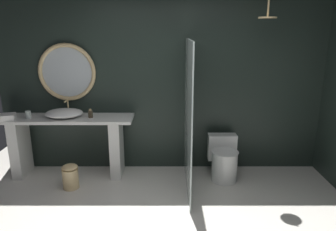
{
  "coord_description": "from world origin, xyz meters",
  "views": [
    {
      "loc": [
        0.05,
        -2.68,
        2.09
      ],
      "look_at": [
        0.05,
        1.0,
        1.06
      ],
      "focal_mm": 33.85,
      "sensor_mm": 36.0,
      "label": 1
    }
  ],
  "objects_px": {
    "vessel_sink": "(65,113)",
    "toilet": "(224,159)",
    "rain_shower_head": "(268,16)",
    "round_wall_mirror": "(67,72)",
    "tumbler_cup": "(29,115)",
    "soap_dispenser": "(91,114)",
    "waste_bin": "(71,176)",
    "folded_hand_towel": "(5,117)"
  },
  "relations": [
    {
      "from": "vessel_sink",
      "to": "toilet",
      "type": "height_order",
      "value": "vessel_sink"
    },
    {
      "from": "vessel_sink",
      "to": "rain_shower_head",
      "type": "height_order",
      "value": "rain_shower_head"
    },
    {
      "from": "round_wall_mirror",
      "to": "toilet",
      "type": "bearing_deg",
      "value": -8.75
    },
    {
      "from": "round_wall_mirror",
      "to": "tumbler_cup",
      "type": "bearing_deg",
      "value": -150.55
    },
    {
      "from": "round_wall_mirror",
      "to": "vessel_sink",
      "type": "bearing_deg",
      "value": -95.39
    },
    {
      "from": "vessel_sink",
      "to": "tumbler_cup",
      "type": "relative_size",
      "value": 4.9
    },
    {
      "from": "vessel_sink",
      "to": "toilet",
      "type": "distance_m",
      "value": 2.34
    },
    {
      "from": "soap_dispenser",
      "to": "toilet",
      "type": "xyz_separation_m",
      "value": [
        1.87,
        -0.1,
        -0.64
      ]
    },
    {
      "from": "toilet",
      "to": "tumbler_cup",
      "type": "bearing_deg",
      "value": 178.71
    },
    {
      "from": "tumbler_cup",
      "to": "waste_bin",
      "type": "distance_m",
      "value": 1.05
    },
    {
      "from": "round_wall_mirror",
      "to": "folded_hand_towel",
      "type": "distance_m",
      "value": 1.03
    },
    {
      "from": "folded_hand_towel",
      "to": "toilet",
      "type": "bearing_deg",
      "value": 0.48
    },
    {
      "from": "toilet",
      "to": "folded_hand_towel",
      "type": "bearing_deg",
      "value": -179.52
    },
    {
      "from": "vessel_sink",
      "to": "soap_dispenser",
      "type": "distance_m",
      "value": 0.38
    },
    {
      "from": "tumbler_cup",
      "to": "folded_hand_towel",
      "type": "xyz_separation_m",
      "value": [
        -0.28,
        -0.09,
        -0.01
      ]
    },
    {
      "from": "toilet",
      "to": "vessel_sink",
      "type": "bearing_deg",
      "value": 176.73
    },
    {
      "from": "round_wall_mirror",
      "to": "folded_hand_towel",
      "type": "relative_size",
      "value": 3.2
    },
    {
      "from": "folded_hand_towel",
      "to": "round_wall_mirror",
      "type": "bearing_deg",
      "value": 25.25
    },
    {
      "from": "vessel_sink",
      "to": "tumbler_cup",
      "type": "bearing_deg",
      "value": -172.05
    },
    {
      "from": "soap_dispenser",
      "to": "toilet",
      "type": "distance_m",
      "value": 1.98
    },
    {
      "from": "waste_bin",
      "to": "rain_shower_head",
      "type": "bearing_deg",
      "value": 5.08
    },
    {
      "from": "tumbler_cup",
      "to": "soap_dispenser",
      "type": "relative_size",
      "value": 0.85
    },
    {
      "from": "tumbler_cup",
      "to": "round_wall_mirror",
      "type": "distance_m",
      "value": 0.79
    },
    {
      "from": "vessel_sink",
      "to": "folded_hand_towel",
      "type": "xyz_separation_m",
      "value": [
        -0.76,
        -0.15,
        -0.02
      ]
    },
    {
      "from": "toilet",
      "to": "waste_bin",
      "type": "distance_m",
      "value": 2.12
    },
    {
      "from": "rain_shower_head",
      "to": "toilet",
      "type": "height_order",
      "value": "rain_shower_head"
    },
    {
      "from": "soap_dispenser",
      "to": "vessel_sink",
      "type": "bearing_deg",
      "value": 175.87
    },
    {
      "from": "vessel_sink",
      "to": "folded_hand_towel",
      "type": "relative_size",
      "value": 2.02
    },
    {
      "from": "round_wall_mirror",
      "to": "waste_bin",
      "type": "bearing_deg",
      "value": -78.51
    },
    {
      "from": "vessel_sink",
      "to": "folded_hand_towel",
      "type": "bearing_deg",
      "value": -168.6
    },
    {
      "from": "rain_shower_head",
      "to": "soap_dispenser",
      "type": "bearing_deg",
      "value": 175.73
    },
    {
      "from": "toilet",
      "to": "round_wall_mirror",
      "type": "bearing_deg",
      "value": 171.25
    },
    {
      "from": "tumbler_cup",
      "to": "toilet",
      "type": "height_order",
      "value": "tumbler_cup"
    },
    {
      "from": "soap_dispenser",
      "to": "rain_shower_head",
      "type": "distance_m",
      "value": 2.65
    },
    {
      "from": "vessel_sink",
      "to": "waste_bin",
      "type": "bearing_deg",
      "value": -70.53
    },
    {
      "from": "rain_shower_head",
      "to": "toilet",
      "type": "distance_m",
      "value": 1.99
    },
    {
      "from": "rain_shower_head",
      "to": "folded_hand_towel",
      "type": "bearing_deg",
      "value": 179.23
    },
    {
      "from": "soap_dispenser",
      "to": "round_wall_mirror",
      "type": "xyz_separation_m",
      "value": [
        -0.35,
        0.24,
        0.54
      ]
    },
    {
      "from": "soap_dispenser",
      "to": "round_wall_mirror",
      "type": "bearing_deg",
      "value": 145.74
    },
    {
      "from": "soap_dispenser",
      "to": "folded_hand_towel",
      "type": "height_order",
      "value": "soap_dispenser"
    },
    {
      "from": "vessel_sink",
      "to": "round_wall_mirror",
      "type": "relative_size",
      "value": 0.63
    },
    {
      "from": "round_wall_mirror",
      "to": "waste_bin",
      "type": "relative_size",
      "value": 2.47
    }
  ]
}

